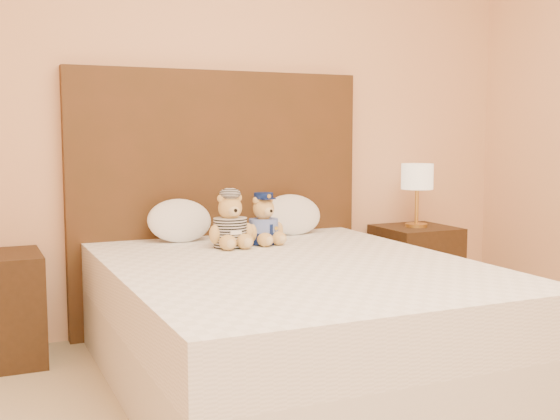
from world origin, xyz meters
The scene contains 8 objects.
bed centered at (0.00, 1.20, 0.28)m, with size 1.60×2.00×0.55m.
headboard centered at (0.00, 2.21, 0.75)m, with size 1.75×0.08×1.50m, color #4A2B16.
nightstand_right centered at (1.25, 2.00, 0.28)m, with size 0.45×0.45×0.55m, color #342010.
lamp centered at (1.25, 2.00, 0.85)m, with size 0.20×0.20×0.40m.
teddy_police centered at (0.09, 1.75, 0.69)m, with size 0.24×0.23×0.27m, color tan, non-canonical shape.
teddy_prisoner centered at (-0.11, 1.72, 0.69)m, with size 0.26×0.24×0.29m, color tan, non-canonical shape.
pillow_left centered at (-0.29, 2.03, 0.68)m, with size 0.36×0.23×0.25m, color white.
pillow_right centered at (0.39, 2.03, 0.68)m, with size 0.36×0.23×0.25m, color white.
Camera 1 is at (-1.36, -1.67, 1.14)m, focal length 45.00 mm.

